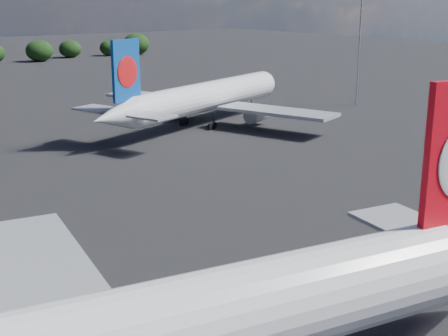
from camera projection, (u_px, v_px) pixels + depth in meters
qantas_airliner at (170, 333)px, 30.74m from camera, size 50.26×48.00×16.44m
china_southern_airliner at (201, 99)px, 102.82m from camera, size 45.68×43.86×15.27m
floodlight_mast_near at (360, 31)px, 119.83m from camera, size 1.60×1.60×22.31m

